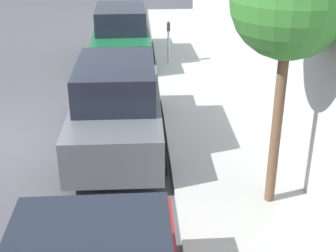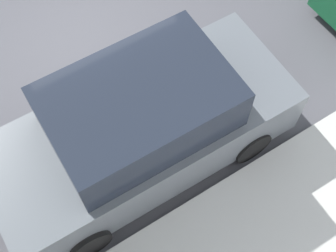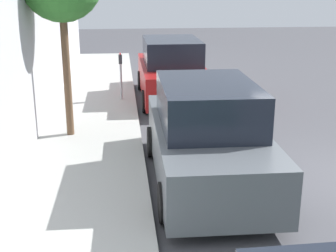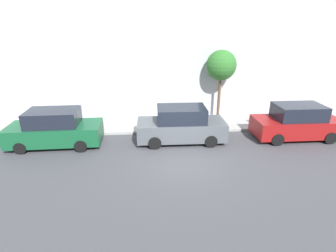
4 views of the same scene
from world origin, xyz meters
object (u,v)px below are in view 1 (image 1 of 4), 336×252
parked_suv_second (117,107)px  parked_suv_third (121,36)px  parking_meter_far (168,38)px  street_tree (290,2)px

parked_suv_second → parked_suv_third: (-0.07, 6.77, 0.00)m
parked_suv_second → parking_meter_far: 6.17m
parked_suv_second → parking_meter_far: parked_suv_second is taller
parked_suv_second → parked_suv_third: size_ratio=1.00×
parked_suv_third → parked_suv_second: bearing=-89.4°
parked_suv_second → street_tree: size_ratio=1.06×
parked_suv_second → parking_meter_far: size_ratio=3.28×
street_tree → parked_suv_third: bearing=107.0°
parked_suv_second → parking_meter_far: bearing=75.1°
parked_suv_second → parked_suv_third: bearing=90.6°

